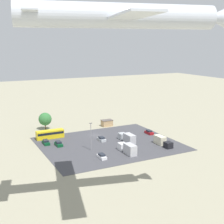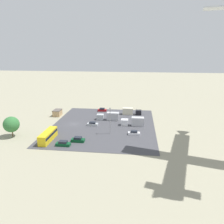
{
  "view_description": "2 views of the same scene",
  "coord_description": "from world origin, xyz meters",
  "px_view_note": "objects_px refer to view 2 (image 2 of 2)",
  "views": [
    {
      "loc": [
        46.17,
        104.96,
        33.9
      ],
      "look_at": [
        9.85,
        33.68,
        16.55
      ],
      "focal_mm": 50.0,
      "sensor_mm": 36.0,
      "label": 1
    },
    {
      "loc": [
        78.34,
        24.47,
        28.47
      ],
      "look_at": [
        -3.24,
        14.7,
        4.52
      ],
      "focal_mm": 35.0,
      "sensor_mm": 36.0,
      "label": 2
    }
  ],
  "objects_px": {
    "parked_car_0": "(63,144)",
    "parked_car_3": "(78,140)",
    "parked_car_1": "(134,133)",
    "parked_truck_1": "(134,122)",
    "bus": "(48,136)",
    "parked_car_2": "(93,124)",
    "shed_building": "(57,113)",
    "parked_truck_2": "(109,116)",
    "parked_truck_0": "(131,112)",
    "parked_car_4": "(102,110)"
  },
  "relations": [
    {
      "from": "parked_car_3",
      "to": "parked_truck_2",
      "type": "bearing_deg",
      "value": -16.83
    },
    {
      "from": "parked_truck_1",
      "to": "parked_truck_2",
      "type": "distance_m",
      "value": 11.76
    },
    {
      "from": "parked_truck_2",
      "to": "parked_car_3",
      "type": "bearing_deg",
      "value": 163.17
    },
    {
      "from": "bus",
      "to": "parked_car_2",
      "type": "relative_size",
      "value": 2.45
    },
    {
      "from": "shed_building",
      "to": "parked_truck_1",
      "type": "bearing_deg",
      "value": 74.89
    },
    {
      "from": "parked_car_2",
      "to": "parked_truck_1",
      "type": "xyz_separation_m",
      "value": [
        -1.84,
        15.75,
        0.91
      ]
    },
    {
      "from": "bus",
      "to": "parked_car_2",
      "type": "distance_m",
      "value": 19.3
    },
    {
      "from": "shed_building",
      "to": "parked_truck_1",
      "type": "height_order",
      "value": "parked_truck_1"
    },
    {
      "from": "parked_car_2",
      "to": "parked_car_4",
      "type": "distance_m",
      "value": 20.09
    },
    {
      "from": "parked_car_3",
      "to": "parked_truck_0",
      "type": "height_order",
      "value": "parked_truck_0"
    },
    {
      "from": "parked_truck_0",
      "to": "parked_car_2",
      "type": "bearing_deg",
      "value": -40.39
    },
    {
      "from": "parked_car_1",
      "to": "parked_car_4",
      "type": "xyz_separation_m",
      "value": [
        -27.54,
        -15.58,
        0.04
      ]
    },
    {
      "from": "parked_truck_1",
      "to": "parked_car_3",
      "type": "bearing_deg",
      "value": 135.14
    },
    {
      "from": "shed_building",
      "to": "parked_car_1",
      "type": "relative_size",
      "value": 1.15
    },
    {
      "from": "parked_car_3",
      "to": "parked_truck_1",
      "type": "distance_m",
      "value": 24.47
    },
    {
      "from": "parked_car_2",
      "to": "parked_truck_2",
      "type": "distance_m",
      "value": 9.38
    },
    {
      "from": "parked_car_0",
      "to": "parked_car_3",
      "type": "distance_m",
      "value": 5.02
    },
    {
      "from": "parked_truck_0",
      "to": "parked_truck_1",
      "type": "relative_size",
      "value": 0.96
    },
    {
      "from": "parked_car_4",
      "to": "parked_truck_1",
      "type": "relative_size",
      "value": 0.47
    },
    {
      "from": "parked_car_0",
      "to": "parked_truck_1",
      "type": "xyz_separation_m",
      "value": [
        -20.76,
        20.91,
        0.87
      ]
    },
    {
      "from": "parked_truck_0",
      "to": "parked_truck_1",
      "type": "distance_m",
      "value": 14.69
    },
    {
      "from": "parked_car_0",
      "to": "parked_truck_0",
      "type": "height_order",
      "value": "parked_truck_0"
    },
    {
      "from": "parked_car_2",
      "to": "shed_building",
      "type": "bearing_deg",
      "value": -121.33
    },
    {
      "from": "parked_car_0",
      "to": "parked_car_2",
      "type": "relative_size",
      "value": 1.06
    },
    {
      "from": "shed_building",
      "to": "parked_truck_2",
      "type": "xyz_separation_m",
      "value": [
        3.39,
        23.48,
        0.22
      ]
    },
    {
      "from": "parked_car_0",
      "to": "parked_car_1",
      "type": "distance_m",
      "value": 24.09
    },
    {
      "from": "parked_car_1",
      "to": "parked_truck_0",
      "type": "distance_m",
      "value": 23.98
    },
    {
      "from": "parked_truck_0",
      "to": "parked_truck_2",
      "type": "xyz_separation_m",
      "value": [
        8.86,
        -8.5,
        0.13
      ]
    },
    {
      "from": "shed_building",
      "to": "parked_car_2",
      "type": "height_order",
      "value": "shed_building"
    },
    {
      "from": "shed_building",
      "to": "bus",
      "type": "height_order",
      "value": "bus"
    },
    {
      "from": "shed_building",
      "to": "parked_car_4",
      "type": "height_order",
      "value": "shed_building"
    },
    {
      "from": "parked_car_3",
      "to": "parked_truck_0",
      "type": "bearing_deg",
      "value": -25.87
    },
    {
      "from": "shed_building",
      "to": "parked_car_2",
      "type": "relative_size",
      "value": 1.13
    },
    {
      "from": "parked_car_4",
      "to": "parked_truck_2",
      "type": "bearing_deg",
      "value": -158.08
    },
    {
      "from": "parked_truck_1",
      "to": "parked_car_1",
      "type": "bearing_deg",
      "value": -178.33
    },
    {
      "from": "parked_truck_1",
      "to": "parked_truck_0",
      "type": "bearing_deg",
      "value": 6.92
    },
    {
      "from": "parked_truck_1",
      "to": "parked_car_4",
      "type": "bearing_deg",
      "value": 40.01
    },
    {
      "from": "parked_truck_2",
      "to": "parked_car_2",
      "type": "bearing_deg",
      "value": 144.12
    },
    {
      "from": "parked_car_3",
      "to": "parked_truck_2",
      "type": "relative_size",
      "value": 0.46
    },
    {
      "from": "parked_truck_0",
      "to": "shed_building",
      "type": "bearing_deg",
      "value": -80.29
    },
    {
      "from": "bus",
      "to": "parked_truck_2",
      "type": "distance_m",
      "value": 28.61
    },
    {
      "from": "parked_car_0",
      "to": "parked_truck_2",
      "type": "distance_m",
      "value": 28.56
    },
    {
      "from": "parked_car_4",
      "to": "parked_truck_1",
      "type": "bearing_deg",
      "value": -139.99
    },
    {
      "from": "parked_car_2",
      "to": "parked_car_4",
      "type": "relative_size",
      "value": 1.01
    },
    {
      "from": "bus",
      "to": "parked_car_1",
      "type": "bearing_deg",
      "value": 16.75
    },
    {
      "from": "parked_car_2",
      "to": "bus",
      "type": "bearing_deg",
      "value": -35.65
    },
    {
      "from": "shed_building",
      "to": "parked_truck_0",
      "type": "xyz_separation_m",
      "value": [
        -5.47,
        31.98,
        0.09
      ]
    },
    {
      "from": "parked_car_3",
      "to": "parked_car_4",
      "type": "xyz_separation_m",
      "value": [
        -35.58,
        1.94,
        -0.03
      ]
    },
    {
      "from": "parked_car_0",
      "to": "bus",
      "type": "bearing_deg",
      "value": -118.23
    },
    {
      "from": "parked_car_1",
      "to": "parked_truck_1",
      "type": "height_order",
      "value": "parked_truck_1"
    }
  ]
}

